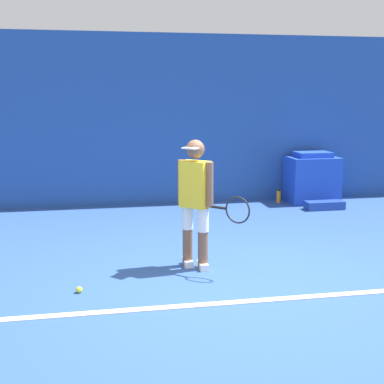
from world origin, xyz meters
name	(u,v)px	position (x,y,z in m)	size (l,w,h in m)	color
ground_plane	(237,285)	(0.00, 0.00, 0.00)	(24.00, 24.00, 0.00)	#2D5193
back_wall	(173,120)	(0.00, 4.58, 1.58)	(24.00, 0.10, 3.17)	#234C99
court_baseline	(251,301)	(0.00, -0.51, 0.01)	(21.60, 0.10, 0.01)	white
tennis_player	(196,198)	(-0.33, 0.67, 0.85)	(0.72, 0.71, 1.55)	brown
tennis_ball	(79,290)	(-1.71, 0.08, 0.03)	(0.07, 0.07, 0.07)	#D1E533
covered_chair	(312,178)	(2.65, 4.15, 0.46)	(0.95, 0.66, 0.98)	blue
equipment_bag	(325,205)	(2.62, 3.47, 0.08)	(0.70, 0.27, 0.15)	#1E3D99
water_bottle	(279,197)	(2.00, 4.19, 0.12)	(0.08, 0.08, 0.26)	orange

